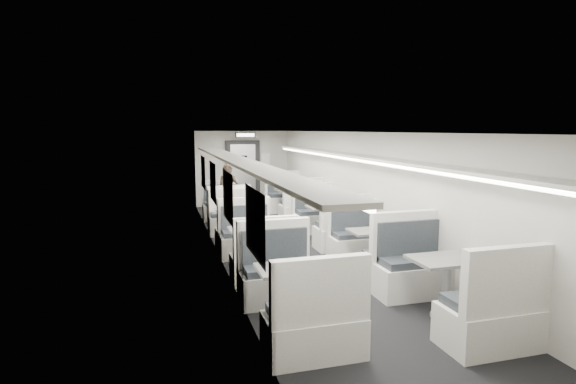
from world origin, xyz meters
TOP-DOWN VIEW (x-y plane):
  - room at (0.00, 0.00)m, footprint 3.24×12.24m
  - booth_left_a at (-1.00, 3.09)m, footprint 0.98×1.99m
  - booth_left_b at (-1.00, 1.29)m, footprint 1.04×2.11m
  - booth_left_c at (-1.00, -0.67)m, footprint 1.02×2.07m
  - booth_left_d at (-1.00, -3.14)m, footprint 1.07×2.18m
  - booth_right_a at (1.00, 3.66)m, footprint 1.11×2.26m
  - booth_right_b at (1.00, 0.89)m, footprint 1.07×2.17m
  - booth_right_c at (1.00, -1.34)m, footprint 1.00×2.03m
  - booth_right_d at (1.00, -3.46)m, footprint 1.13×2.30m
  - passenger at (-0.87, 3.30)m, footprint 0.68×0.58m
  - window_a at (-1.49, 3.40)m, footprint 0.02×1.18m
  - window_b at (-1.49, 1.20)m, footprint 0.02×1.18m
  - window_c at (-1.49, -1.00)m, footprint 0.02×1.18m
  - window_d at (-1.49, -3.20)m, footprint 0.02×1.18m
  - luggage_rack_left at (-1.24, -0.30)m, footprint 0.46×10.40m
  - luggage_rack_right at (1.24, -0.30)m, footprint 0.46×10.40m
  - vestibule_door at (0.00, 5.93)m, footprint 1.10×0.13m
  - exit_sign at (0.00, 5.44)m, footprint 0.62×0.12m
  - wall_notice at (0.75, 5.92)m, footprint 0.32×0.02m

SIDE VIEW (x-z plane):
  - booth_left_a at x=-1.00m, z-range -0.18..0.89m
  - booth_right_c at x=1.00m, z-range -0.18..0.91m
  - booth_left_c at x=-1.00m, z-range -0.18..0.92m
  - booth_left_b at x=-1.00m, z-range -0.19..0.94m
  - booth_right_b at x=1.00m, z-range -0.19..0.97m
  - booth_left_d at x=-1.00m, z-range -0.19..0.97m
  - booth_right_a at x=1.00m, z-range -0.20..1.01m
  - booth_right_d at x=1.00m, z-range -0.20..1.03m
  - passenger at x=-0.87m, z-range 0.00..1.57m
  - vestibule_door at x=0.00m, z-range -0.01..2.09m
  - room at x=0.00m, z-range -0.12..2.52m
  - window_a at x=-1.49m, z-range 0.93..1.77m
  - window_b at x=-1.49m, z-range 0.93..1.77m
  - window_c at x=-1.49m, z-range 0.93..1.77m
  - window_d at x=-1.49m, z-range 0.93..1.77m
  - wall_notice at x=0.75m, z-range 1.30..1.70m
  - luggage_rack_left at x=-1.24m, z-range 1.87..1.96m
  - luggage_rack_right at x=1.24m, z-range 1.87..1.96m
  - exit_sign at x=0.00m, z-range 2.20..2.36m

